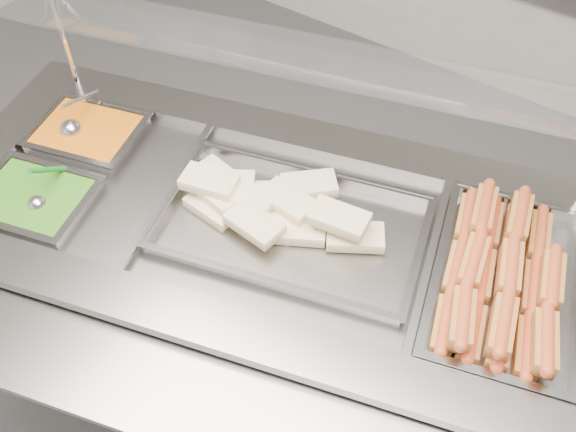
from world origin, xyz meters
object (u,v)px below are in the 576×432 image
Objects in this scene: sneeze_guard at (298,56)px; ladle at (72,128)px; serving_spoon at (39,198)px; pan_hotdogs at (504,289)px; pan_wraps at (292,229)px; steam_counter at (273,308)px.

ladle is (-0.67, -0.29, -0.38)m from sneeze_guard.
sneeze_guard is 9.81× the size of serving_spoon.
pan_hotdogs is 0.81× the size of pan_wraps.
pan_hotdogs is at bearing -3.46° from sneeze_guard.
sneeze_guard is 2.68× the size of pan_hotdogs.
pan_wraps is (0.06, 0.02, 0.45)m from steam_counter.
sneeze_guard is at bearing 23.14° from ladle.
pan_hotdogs is 3.17× the size of ladle.
pan_wraps is at bearing 5.88° from ladle.
ladle is at bearing 119.83° from serving_spoon.
serving_spoon reaches higher than ladle.
serving_spoon is (-0.52, -0.55, -0.37)m from sneeze_guard.
steam_counter is 0.45m from pan_wraps.
sneeze_guard is at bearing 46.75° from serving_spoon.
ladle is 1.15× the size of serving_spoon.
serving_spoon is at bearing -157.29° from pan_hotdogs.
sneeze_guard reaches higher than pan_wraps.
pan_hotdogs is at bearing 10.13° from ladle.
steam_counter is 0.83m from serving_spoon.
steam_counter is 0.89m from sneeze_guard.
serving_spoon is at bearing -150.48° from steam_counter.
sneeze_guard is 0.48m from pan_wraps.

